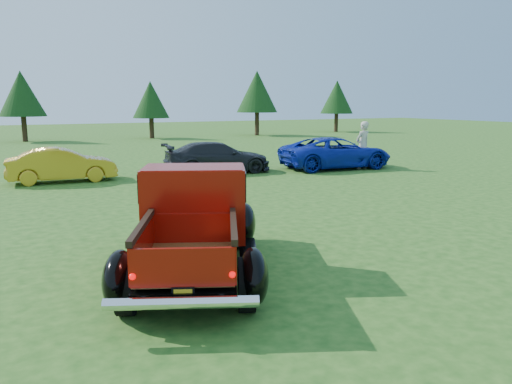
% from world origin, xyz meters
% --- Properties ---
extents(ground, '(120.00, 120.00, 0.00)m').
position_xyz_m(ground, '(0.00, 0.00, 0.00)').
color(ground, '#1F4C15').
rests_on(ground, ground).
extents(tree_mid_left, '(3.20, 3.20, 5.00)m').
position_xyz_m(tree_mid_left, '(-3.00, 31.00, 3.38)').
color(tree_mid_left, '#332114').
rests_on(tree_mid_left, ground).
extents(tree_mid_right, '(2.82, 2.82, 4.40)m').
position_xyz_m(tree_mid_right, '(6.00, 30.00, 2.97)').
color(tree_mid_right, '#332114').
rests_on(tree_mid_right, ground).
extents(tree_east, '(3.46, 3.46, 5.40)m').
position_xyz_m(tree_east, '(15.00, 29.50, 3.66)').
color(tree_east, '#332114').
rests_on(tree_east, ground).
extents(tree_far_east, '(3.07, 3.07, 4.80)m').
position_xyz_m(tree_far_east, '(24.00, 30.50, 3.25)').
color(tree_far_east, '#332114').
rests_on(tree_far_east, ground).
extents(pickup_truck, '(3.67, 5.04, 1.76)m').
position_xyz_m(pickup_truck, '(-1.78, -0.72, 0.84)').
color(pickup_truck, black).
rests_on(pickup_truck, ground).
extents(show_car_yellow, '(3.76, 1.47, 1.22)m').
position_xyz_m(show_car_yellow, '(-2.74, 10.29, 0.61)').
color(show_car_yellow, gold).
rests_on(show_car_yellow, ground).
extents(show_car_grey, '(4.48, 2.29, 1.25)m').
position_xyz_m(show_car_grey, '(3.10, 9.90, 0.62)').
color(show_car_grey, black).
rests_on(show_car_grey, ground).
extents(show_car_blue, '(5.02, 2.68, 1.34)m').
position_xyz_m(show_car_blue, '(8.15, 8.83, 0.67)').
color(show_car_blue, '#0E209C').
rests_on(show_car_blue, ground).
extents(spectator, '(0.82, 0.64, 2.01)m').
position_xyz_m(spectator, '(9.11, 8.24, 1.01)').
color(spectator, '#B6AF9D').
rests_on(spectator, ground).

